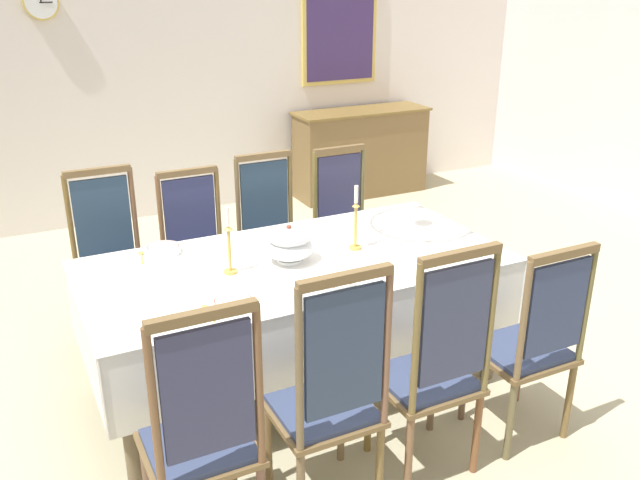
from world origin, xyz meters
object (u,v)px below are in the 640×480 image
Objects in this scene: candlestick_east at (356,224)px; spoon_primary at (141,254)px; chair_north_b at (198,249)px; candlestick_west at (229,247)px; mounted_clock at (41,2)px; chair_south_c at (435,364)px; chair_north_c at (272,234)px; spoon_secondary at (206,309)px; chair_south_b at (330,394)px; bowl_far_left at (336,283)px; chair_south_a at (203,433)px; dining_table at (296,273)px; chair_north_d at (347,222)px; chair_south_d at (532,341)px; framed_painting at (340,28)px; soup_tureen at (289,244)px; sideboard at (361,152)px; bowl_near_left at (163,249)px; chair_north_a at (111,260)px; bowl_near_right at (233,303)px.

candlestick_east is 2.11× the size of spoon_primary.
chair_north_b is 2.92× the size of candlestick_west.
chair_north_b is 2.77m from mounted_clock.
chair_south_c is 1.08× the size of chair_north_c.
spoon_secondary is at bearing 75.53° from chair_north_b.
chair_south_b is 3.32× the size of candlestick_west.
chair_north_c reaches higher than bowl_far_left.
spoon_primary is 3.06m from mounted_clock.
chair_south_c reaches higher than chair_south_a.
bowl_far_left is at bearing 60.49° from chair_south_b.
chair_north_d is at bearing 48.68° from dining_table.
candlestick_west is (-1.21, 0.95, 0.37)m from chair_south_d.
chair_north_c is at bearing -64.85° from mounted_clock.
framed_painting is at bearing -134.49° from chair_north_b.
soup_tureen is 3.72m from sideboard.
bowl_near_left is 1.01× the size of bowl_far_left.
chair_south_c is at bearing -45.63° from spoon_primary.
bowl_near_left reaches higher than spoon_primary.
chair_south_a is at bearing -123.78° from framed_painting.
mounted_clock is at bearing -64.85° from chair_north_c.
framed_painting is at bearing -126.97° from chair_north_c.
chair_south_b is at bearing -124.08° from candlestick_east.
chair_south_d is 4.51m from framed_painting.
chair_north_a is 6.05× the size of bowl_near_left.
sideboard is at bearing -62.58° from framed_painting.
chair_south_d is 1.47m from bowl_near_right.
soup_tureen is at bearing 129.83° from chair_north_a.
candlestick_east is at bearing 63.95° from chair_north_d.
candlestick_east is (0.41, -0.00, 0.05)m from soup_tureen.
chair_north_c is 5.84× the size of bowl_near_right.
dining_table is 2.06× the size of chair_north_c.
dining_table is 0.41m from bowl_far_left.
chair_south_d is 6.14× the size of spoon_primary.
chair_north_b reaches higher than bowl_near_left.
chair_south_c is 6.70× the size of spoon_secondary.
chair_south_d is at bearing -23.64° from bowl_near_right.
chair_north_d reaches higher than spoon_secondary.
spoon_primary reaches higher than dining_table.
spoon_secondary is at bearing 167.90° from bowl_near_right.
chair_south_c is 1.91m from chair_north_c.
mounted_clock is at bearing 94.12° from bowl_near_left.
soup_tureen is at bearing 100.79° from bowl_far_left.
candlestick_west is 2.03× the size of spoon_secondary.
mounted_clock reaches higher than dining_table.
bowl_near_left is 0.76m from spoon_secondary.
chair_north_a is 2.70m from mounted_clock.
chair_north_c is 1.20m from candlestick_west.
sideboard reaches higher than spoon_secondary.
chair_north_d is 2.82m from framed_painting.
spoon_secondary is (-0.65, 0.05, -0.02)m from bowl_far_left.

